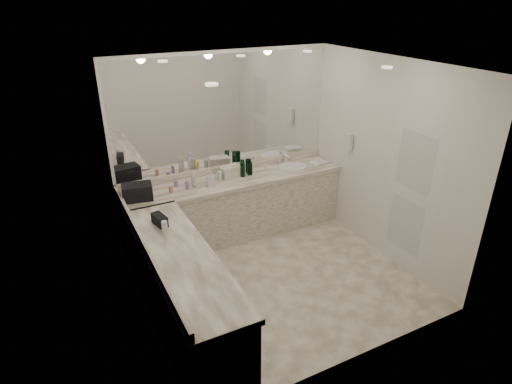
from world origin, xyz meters
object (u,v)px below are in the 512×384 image
wall_phone (349,142)px  soap_bottle_a (194,178)px  hand_towel (318,163)px  cream_cosmetic_case (230,171)px  soap_bottle_c (233,171)px  black_toiletry_bag (137,192)px  soap_bottle_b (211,179)px  sink (293,167)px

wall_phone → soap_bottle_a: (-2.15, 0.52, -0.33)m
hand_towel → cream_cosmetic_case: bearing=173.1°
wall_phone → soap_bottle_c: 1.69m
black_toiletry_bag → hand_towel: bearing=-0.6°
cream_cosmetic_case → hand_towel: (1.39, -0.17, -0.06)m
hand_towel → soap_bottle_b: 1.76m
soap_bottle_b → sink: bearing=4.1°
soap_bottle_b → wall_phone: bearing=-11.7°
hand_towel → soap_bottle_a: bearing=177.1°
hand_towel → soap_bottle_b: size_ratio=1.14×
cream_cosmetic_case → soap_bottle_a: soap_bottle_a is taller
cream_cosmetic_case → hand_towel: bearing=-16.6°
sink → wall_phone: wall_phone is taller
sink → soap_bottle_a: bearing=179.4°
cream_cosmetic_case → hand_towel: size_ratio=1.16×
black_toiletry_bag → soap_bottle_a: 0.78m
hand_towel → soap_bottle_b: soap_bottle_b is taller
sink → cream_cosmetic_case: 0.99m
wall_phone → soap_bottle_c: wall_phone is taller
cream_cosmetic_case → soap_bottle_c: soap_bottle_c is taller
black_toiletry_bag → soap_bottle_b: 0.97m
soap_bottle_b → soap_bottle_a: bearing=150.2°
black_toiletry_bag → soap_bottle_b: soap_bottle_b is taller
hand_towel → soap_bottle_c: 1.36m
sink → hand_towel: (0.41, -0.08, 0.03)m
sink → soap_bottle_b: size_ratio=2.01×
soap_bottle_c → black_toiletry_bag: bearing=-175.3°
wall_phone → soap_bottle_b: 2.02m
wall_phone → hand_towel: bearing=115.5°
wall_phone → soap_bottle_c: size_ratio=1.37×
soap_bottle_b → soap_bottle_c: soap_bottle_b is taller
soap_bottle_b → soap_bottle_c: 0.43m
black_toiletry_bag → soap_bottle_a: (0.78, 0.07, 0.01)m
hand_towel → soap_bottle_c: size_ratio=1.43×
sink → hand_towel: 0.42m
wall_phone → cream_cosmetic_case: size_ratio=0.83×
cream_cosmetic_case → soap_bottle_b: bearing=-163.7°
soap_bottle_c → wall_phone: bearing=-19.8°
soap_bottle_a → soap_bottle_b: size_ratio=1.06×
wall_phone → hand_towel: size_ratio=0.96×
wall_phone → cream_cosmetic_case: (-1.59, 0.58, -0.37)m
sink → cream_cosmetic_case: bearing=175.2°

